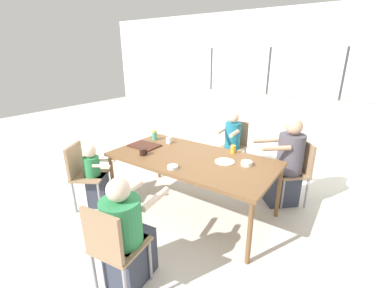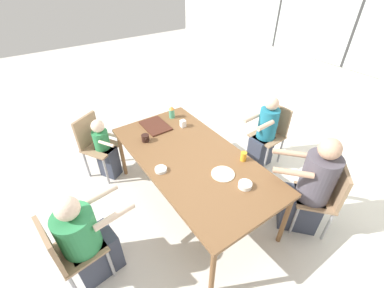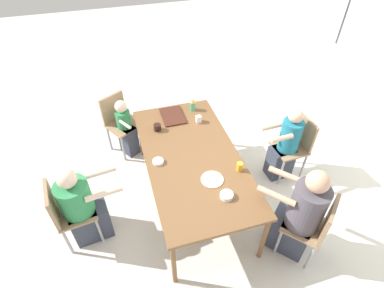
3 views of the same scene
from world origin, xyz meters
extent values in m
plane|color=beige|center=(0.00, 0.00, 0.00)|extent=(16.00, 16.00, 0.00)
cube|color=silver|center=(0.00, 2.76, 1.40)|extent=(8.40, 0.06, 2.80)
cube|color=silver|center=(0.00, 2.72, 1.67)|extent=(5.20, 0.02, 0.89)
cube|color=#333333|center=(-1.30, 2.71, 1.67)|extent=(0.04, 0.01, 0.89)
cube|color=#333333|center=(0.00, 2.71, 1.67)|extent=(0.04, 0.01, 0.89)
cube|color=#333333|center=(1.30, 2.71, 1.67)|extent=(0.04, 0.01, 0.89)
cube|color=brown|center=(0.00, 0.00, 0.74)|extent=(2.09, 1.06, 0.04)
cylinder|color=brown|center=(-1.00, -0.48, 0.36)|extent=(0.05, 0.05, 0.72)
cylinder|color=brown|center=(1.00, -0.48, 0.36)|extent=(0.05, 0.05, 0.72)
cylinder|color=brown|center=(-1.00, 0.48, 0.36)|extent=(0.05, 0.05, 0.72)
cylinder|color=brown|center=(1.00, 0.48, 0.36)|extent=(0.05, 0.05, 0.72)
cube|color=#937556|center=(-0.07, 1.36, 0.46)|extent=(0.42, 0.42, 0.03)
cube|color=#937556|center=(-0.07, 1.54, 0.68)|extent=(0.38, 0.05, 0.42)
cylinder|color=#99999E|center=(0.11, 1.20, 0.22)|extent=(0.03, 0.03, 0.44)
cylinder|color=#99999E|center=(-0.23, 1.19, 0.22)|extent=(0.03, 0.03, 0.44)
cylinder|color=#99999E|center=(0.10, 1.54, 0.22)|extent=(0.03, 0.03, 0.44)
cylinder|color=#99999E|center=(-0.24, 1.53, 0.22)|extent=(0.03, 0.03, 0.44)
cube|color=#937556|center=(1.02, 0.91, 0.46)|extent=(0.56, 0.56, 0.03)
cube|color=#937556|center=(1.15, 1.03, 0.68)|extent=(0.28, 0.31, 0.42)
cylinder|color=#99999E|center=(1.01, 0.67, 0.22)|extent=(0.03, 0.03, 0.44)
cylinder|color=#99999E|center=(0.78, 0.92, 0.22)|extent=(0.03, 0.03, 0.44)
cylinder|color=#99999E|center=(1.26, 0.89, 0.22)|extent=(0.03, 0.03, 0.44)
cylinder|color=#99999E|center=(1.03, 1.15, 0.22)|extent=(0.03, 0.03, 0.44)
cube|color=#937556|center=(0.18, -1.35, 0.46)|extent=(0.45, 0.45, 0.03)
cube|color=#937556|center=(0.20, -1.53, 0.68)|extent=(0.38, 0.08, 0.42)
cylinder|color=#99999E|center=(-0.01, -1.21, 0.22)|extent=(0.03, 0.03, 0.44)
cylinder|color=#99999E|center=(0.32, -1.16, 0.22)|extent=(0.03, 0.03, 0.44)
cylinder|color=#99999E|center=(0.03, -1.54, 0.22)|extent=(0.03, 0.03, 0.44)
cube|color=#937556|center=(-1.18, -0.69, 0.46)|extent=(0.55, 0.55, 0.03)
cube|color=#937556|center=(-1.33, -0.78, 0.68)|extent=(0.22, 0.35, 0.42)
cylinder|color=#99999E|center=(-1.12, -0.46, 0.22)|extent=(0.03, 0.03, 0.44)
cylinder|color=#99999E|center=(-0.94, -0.75, 0.22)|extent=(0.03, 0.03, 0.44)
cylinder|color=#99999E|center=(-1.41, -0.63, 0.22)|extent=(0.03, 0.03, 0.44)
cylinder|color=#99999E|center=(-1.24, -0.92, 0.22)|extent=(0.03, 0.03, 0.44)
cube|color=#333847|center=(-0.06, 1.27, 0.23)|extent=(0.25, 0.33, 0.47)
cylinder|color=#1E7089|center=(-0.06, 1.32, 0.69)|extent=(0.26, 0.26, 0.44)
sphere|color=#DBB293|center=(-0.06, 1.32, 1.00)|extent=(0.18, 0.18, 0.18)
cylinder|color=#DBB293|center=(0.07, 1.11, 0.80)|extent=(0.07, 0.29, 0.06)
cylinder|color=#DBB293|center=(-0.17, 1.10, 0.80)|extent=(0.07, 0.29, 0.06)
cube|color=#333847|center=(0.94, 0.84, 0.23)|extent=(0.51, 0.50, 0.47)
cylinder|color=#4C4751|center=(0.99, 0.88, 0.74)|extent=(0.34, 0.34, 0.54)
sphere|color=tan|center=(0.99, 0.88, 1.11)|extent=(0.22, 0.22, 0.22)
cylinder|color=tan|center=(0.88, 0.57, 0.88)|extent=(0.32, 0.29, 0.06)
cylinder|color=tan|center=(0.67, 0.80, 0.88)|extent=(0.32, 0.29, 0.06)
cube|color=#333847|center=(0.16, -1.25, 0.23)|extent=(0.36, 0.45, 0.47)
cylinder|color=#2D844C|center=(0.17, -1.31, 0.67)|extent=(0.34, 0.34, 0.40)
sphere|color=beige|center=(0.17, -1.31, 0.97)|extent=(0.20, 0.20, 0.20)
cylinder|color=beige|center=(-0.02, -1.05, 0.77)|extent=(0.11, 0.38, 0.06)
cylinder|color=beige|center=(0.29, -1.01, 0.77)|extent=(0.11, 0.38, 0.06)
cube|color=#333847|center=(-1.11, -0.65, 0.23)|extent=(0.31, 0.28, 0.47)
cylinder|color=#2D844C|center=(-1.14, -0.67, 0.60)|extent=(0.21, 0.21, 0.26)
sphere|color=beige|center=(-1.14, -0.67, 0.81)|extent=(0.17, 0.17, 0.17)
cylinder|color=beige|center=(-1.04, -0.50, 0.65)|extent=(0.22, 0.15, 0.04)
cylinder|color=beige|center=(-0.95, -0.66, 0.65)|extent=(0.22, 0.15, 0.04)
cube|color=#472319|center=(-0.79, -0.03, 0.77)|extent=(0.41, 0.29, 0.02)
cylinder|color=black|center=(-0.57, -0.28, 0.80)|extent=(0.09, 0.09, 0.09)
torus|color=black|center=(-0.52, -0.28, 0.80)|extent=(0.01, 0.06, 0.06)
cylinder|color=#4CA57F|center=(-0.86, 0.26, 0.82)|extent=(0.08, 0.08, 0.13)
cone|color=orange|center=(-0.86, 0.26, 0.91)|extent=(0.08, 0.08, 0.04)
cylinder|color=gold|center=(0.36, 0.43, 0.81)|extent=(0.07, 0.07, 0.11)
cube|color=silver|center=(-0.58, 0.26, 0.80)|extent=(0.06, 0.06, 0.09)
cylinder|color=white|center=(0.67, 0.16, 0.78)|extent=(0.13, 0.13, 0.05)
cylinder|color=silver|center=(0.00, -0.40, 0.78)|extent=(0.12, 0.12, 0.03)
cylinder|color=beige|center=(0.41, 0.10, 0.76)|extent=(0.24, 0.24, 0.01)
camera|label=1|loc=(1.68, -2.49, 2.00)|focal=24.00mm
camera|label=2|loc=(1.81, -1.26, 2.57)|focal=24.00mm
camera|label=3|loc=(2.36, -0.70, 3.15)|focal=28.00mm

